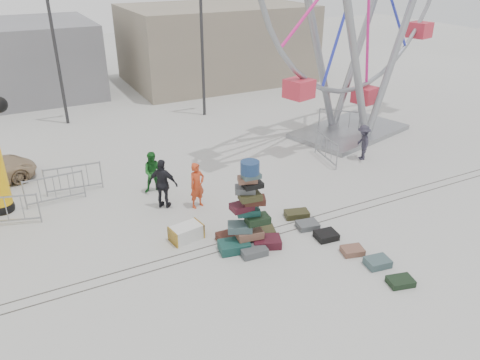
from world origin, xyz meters
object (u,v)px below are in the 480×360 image
suitcase_tower (249,222)px  barricade_dummy_c (74,179)px  barricade_dummy_b (55,189)px  barricade_wheel_front (326,149)px  pedestrian_black (163,184)px  lamp_post_left (55,35)px  pedestrian_grey (363,142)px  pedestrian_red (197,185)px  steamer_trunk (186,233)px  lamp_post_right (203,31)px  barricade_dummy_a (7,211)px  barricade_wheel_back (339,120)px  pedestrian_green (154,172)px

suitcase_tower → barricade_dummy_c: bearing=137.6°
barricade_dummy_b → barricade_wheel_front: bearing=-7.5°
pedestrian_black → barricade_dummy_b: bearing=9.7°
lamp_post_left → pedestrian_grey: size_ratio=5.17×
pedestrian_red → pedestrian_grey: size_ratio=1.08×
steamer_trunk → pedestrian_red: bearing=48.9°
barricade_dummy_b → pedestrian_red: 5.11m
barricade_dummy_b → pedestrian_grey: pedestrian_grey is taller
lamp_post_right → barricade_wheel_front: (2.02, -8.29, -3.93)m
lamp_post_right → steamer_trunk: (-5.59, -11.30, -4.25)m
pedestrian_black → pedestrian_grey: size_ratio=1.17×
barricade_dummy_b → barricade_dummy_c: 0.96m
pedestrian_red → suitcase_tower: bearing=-96.5°
steamer_trunk → barricade_dummy_a: size_ratio=0.50×
lamp_post_right → barricade_wheel_front: 9.39m
pedestrian_red → lamp_post_right: bearing=49.5°
barricade_wheel_front → pedestrian_red: bearing=111.0°
suitcase_tower → barricade_wheel_back: (8.89, 6.94, -0.24)m
pedestrian_green → suitcase_tower: bearing=-54.9°
barricade_wheel_back → barricade_dummy_a: bearing=-126.5°
barricade_dummy_a → pedestrian_black: bearing=3.6°
lamp_post_right → pedestrian_grey: size_ratio=5.17×
pedestrian_red → lamp_post_left: bearing=87.1°
pedestrian_black → suitcase_tower: bearing=154.8°
steamer_trunk → pedestrian_green: (0.14, 3.57, 0.57)m
lamp_post_right → barricade_dummy_b: bearing=-141.9°
barricade_wheel_back → pedestrian_green: (-10.35, -2.22, 0.25)m
barricade_dummy_b → pedestrian_grey: (12.41, -1.90, 0.22)m
barricade_wheel_front → pedestrian_red: size_ratio=1.20×
lamp_post_right → barricade_dummy_a: size_ratio=4.00×
lamp_post_left → barricade_dummy_a: size_ratio=4.00×
steamer_trunk → barricade_wheel_front: 8.19m
suitcase_tower → steamer_trunk: size_ratio=2.80×
lamp_post_right → barricade_dummy_b: size_ratio=4.00×
lamp_post_left → barricade_wheel_front: 14.23m
pedestrian_grey → suitcase_tower: bearing=-41.1°
lamp_post_left → steamer_trunk: bearing=-84.0°
steamer_trunk → pedestrian_green: pedestrian_green is taller
steamer_trunk → barricade_wheel_back: size_ratio=0.50×
barricade_wheel_front → pedestrian_grey: 1.63m
barricade_wheel_front → lamp_post_left: bearing=51.6°
barricade_wheel_back → pedestrian_grey: bearing=-67.2°
barricade_dummy_a → barricade_wheel_front: bearing=14.8°
barricade_dummy_b → barricade_wheel_back: 13.85m
lamp_post_left → lamp_post_right: bearing=-15.9°
barricade_dummy_b → barricade_wheel_front: (10.89, -1.33, 0.00)m
lamp_post_left → barricade_wheel_front: lamp_post_left is taller
barricade_wheel_front → pedestrian_green: 7.50m
barricade_dummy_b → suitcase_tower: bearing=-48.8°
suitcase_tower → pedestrian_red: bearing=112.3°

